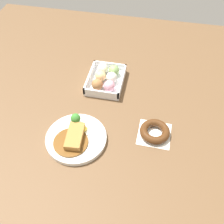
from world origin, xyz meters
name	(u,v)px	position (x,y,z in m)	size (l,w,h in m)	color
ground_plane	(99,114)	(0.00, 0.00, 0.00)	(1.60, 1.60, 0.00)	brown
curry_plate	(76,137)	(0.14, -0.06, 0.02)	(0.23, 0.23, 0.07)	white
donut_box	(106,79)	(-0.19, -0.01, 0.03)	(0.20, 0.16, 0.06)	white
chocolate_ring_donut	(155,132)	(0.06, 0.23, 0.02)	(0.13, 0.13, 0.03)	white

